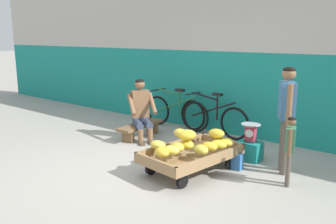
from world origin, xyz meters
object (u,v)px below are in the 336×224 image
object	(u,v)px
bicycle_near_left	(176,112)
bicycle_far_left	(213,118)
shopping_bag	(236,161)
weighing_scale	(251,132)
plastic_crate	(250,151)
customer_adult	(287,108)
customer_child	(290,144)
vendor_seated	(141,110)
banana_cart	(191,156)
low_bench	(141,127)

from	to	relation	value
bicycle_near_left	bicycle_far_left	world-z (taller)	same
bicycle_near_left	shopping_bag	xyz separation A→B (m)	(2.16, -1.35, -0.23)
weighing_scale	shopping_bag	size ratio (longest dim) A/B	1.25
plastic_crate	weighing_scale	distance (m)	0.30
customer_adult	customer_child	distance (m)	0.60
vendor_seated	customer_child	distance (m)	3.02
banana_cart	customer_child	bearing A→B (deg)	17.00
bicycle_far_left	shopping_bag	size ratio (longest dim) A/B	6.91
bicycle_far_left	shopping_bag	bearing A→B (deg)	-47.45
bicycle_far_left	bicycle_near_left	bearing A→B (deg)	-178.91
banana_cart	weighing_scale	world-z (taller)	weighing_scale
customer_child	shopping_bag	distance (m)	0.94
vendor_seated	customer_child	bearing A→B (deg)	-7.73
shopping_bag	customer_child	bearing A→B (deg)	-7.59
plastic_crate	customer_child	world-z (taller)	customer_child
customer_child	customer_adult	bearing A→B (deg)	118.82
bicycle_near_left	customer_adult	distance (m)	3.00
plastic_crate	weighing_scale	size ratio (longest dim) A/B	1.20
low_bench	bicycle_near_left	size ratio (longest dim) A/B	0.67
plastic_crate	low_bench	bearing A→B (deg)	-176.38
banana_cart	weighing_scale	distance (m)	1.10
vendor_seated	weighing_scale	size ratio (longest dim) A/B	3.80
plastic_crate	bicycle_near_left	xyz separation A→B (m)	(-2.13, 0.86, 0.20)
plastic_crate	weighing_scale	bearing A→B (deg)	-90.00
vendor_seated	low_bench	bearing A→B (deg)	145.50
weighing_scale	customer_child	xyz separation A→B (m)	(0.83, -0.60, 0.12)
vendor_seated	bicycle_far_left	world-z (taller)	vendor_seated
customer_child	weighing_scale	bearing A→B (deg)	144.45
vendor_seated	plastic_crate	size ratio (longest dim) A/B	3.17
bicycle_near_left	bicycle_far_left	bearing A→B (deg)	1.09
customer_adult	shopping_bag	size ratio (longest dim) A/B	6.38
banana_cart	plastic_crate	distance (m)	1.09
vendor_seated	plastic_crate	distance (m)	2.21
customer_adult	shopping_bag	world-z (taller)	customer_adult
low_bench	shopping_bag	bearing A→B (deg)	-8.78
plastic_crate	customer_child	distance (m)	1.11
banana_cart	bicycle_far_left	bearing A→B (deg)	112.86
customer_child	shopping_bag	xyz separation A→B (m)	(-0.81, 0.11, -0.46)
vendor_seated	customer_adult	xyz separation A→B (m)	(2.77, 0.00, 0.38)
customer_child	low_bench	bearing A→B (deg)	171.53
low_bench	customer_adult	distance (m)	2.94
vendor_seated	bicycle_far_left	size ratio (longest dim) A/B	0.69
weighing_scale	customer_adult	distance (m)	0.81
banana_cart	plastic_crate	bearing A→B (deg)	65.77
low_bench	plastic_crate	bearing A→B (deg)	3.62
bicycle_near_left	customer_adult	bearing A→B (deg)	-20.92
weighing_scale	customer_adult	bearing A→B (deg)	-17.07
weighing_scale	shopping_bag	world-z (taller)	weighing_scale
customer_child	bicycle_near_left	bearing A→B (deg)	153.84
weighing_scale	customer_adult	size ratio (longest dim) A/B	0.20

